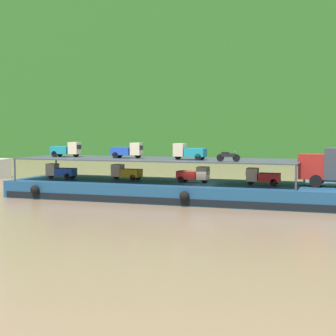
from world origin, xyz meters
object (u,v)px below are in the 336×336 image
(mini_truck_upper_mid, at_px, (127,150))
(mini_truck_lower_aft, at_px, (126,172))
(mini_truck_lower_stern, at_px, (61,171))
(mini_truck_upper_stern, at_px, (66,149))
(mini_truck_lower_fore, at_px, (263,177))
(mini_truck_lower_mid, at_px, (194,175))
(motorcycle_upper_port, at_px, (228,156))
(mini_truck_upper_fore, at_px, (189,152))
(cargo_barge, at_px, (199,191))

(mini_truck_upper_mid, bearing_deg, mini_truck_lower_aft, 127.40)
(mini_truck_lower_stern, xyz_separation_m, mini_truck_upper_stern, (0.33, 0.55, 2.00))
(mini_truck_lower_stern, distance_m, mini_truck_lower_fore, 18.67)
(mini_truck_lower_aft, xyz_separation_m, mini_truck_lower_mid, (6.55, -0.49, 0.00))
(mini_truck_lower_stern, distance_m, mini_truck_upper_stern, 2.10)
(mini_truck_lower_fore, height_order, mini_truck_upper_stern, mini_truck_upper_stern)
(mini_truck_upper_mid, height_order, motorcycle_upper_port, mini_truck_upper_mid)
(mini_truck_upper_mid, distance_m, mini_truck_upper_fore, 6.04)
(cargo_barge, relative_size, mini_truck_lower_fore, 12.37)
(mini_truck_lower_mid, relative_size, motorcycle_upper_port, 1.47)
(mini_truck_lower_stern, relative_size, mini_truck_upper_fore, 1.01)
(cargo_barge, distance_m, mini_truck_lower_stern, 13.32)
(mini_truck_lower_fore, bearing_deg, motorcycle_upper_port, -138.44)
(mini_truck_lower_stern, height_order, mini_truck_lower_mid, same)
(cargo_barge, xyz_separation_m, mini_truck_lower_mid, (-0.50, 0.05, 1.44))
(cargo_barge, bearing_deg, mini_truck_lower_stern, -178.16)
(cargo_barge, xyz_separation_m, mini_truck_upper_stern, (-12.91, 0.12, 3.44))
(cargo_barge, relative_size, mini_truck_lower_stern, 12.20)
(cargo_barge, relative_size, mini_truck_lower_mid, 12.14)
(mini_truck_upper_stern, distance_m, motorcycle_upper_port, 16.07)
(mini_truck_lower_stern, height_order, mini_truck_lower_aft, same)
(mini_truck_lower_aft, height_order, mini_truck_upper_mid, mini_truck_upper_mid)
(mini_truck_lower_aft, relative_size, motorcycle_upper_port, 1.47)
(mini_truck_lower_fore, height_order, motorcycle_upper_port, motorcycle_upper_port)
(mini_truck_upper_mid, xyz_separation_m, motorcycle_upper_port, (9.67, -2.19, -0.26))
(mini_truck_lower_stern, relative_size, mini_truck_upper_stern, 1.00)
(mini_truck_lower_aft, bearing_deg, mini_truck_upper_mid, -52.60)
(mini_truck_lower_aft, height_order, mini_truck_lower_fore, same)
(mini_truck_upper_mid, bearing_deg, cargo_barge, -0.37)
(mini_truck_lower_fore, relative_size, mini_truck_upper_fore, 0.99)
(mini_truck_upper_mid, xyz_separation_m, mini_truck_upper_fore, (5.99, -0.78, 0.00))
(mini_truck_upper_stern, xyz_separation_m, mini_truck_upper_mid, (6.24, -0.08, 0.00))
(mini_truck_upper_stern, xyz_separation_m, mini_truck_upper_fore, (12.22, -0.85, 0.00))
(cargo_barge, height_order, mini_truck_lower_aft, mini_truck_lower_aft)
(mini_truck_lower_fore, distance_m, mini_truck_upper_fore, 6.48)
(mini_truck_lower_stern, xyz_separation_m, mini_truck_lower_aft, (6.19, 0.97, 0.00))
(cargo_barge, distance_m, mini_truck_lower_aft, 7.22)
(cargo_barge, xyz_separation_m, motorcycle_upper_port, (3.00, -2.15, 3.18))
(mini_truck_lower_stern, height_order, mini_truck_upper_stern, mini_truck_upper_stern)
(mini_truck_upper_fore, bearing_deg, cargo_barge, 46.90)
(mini_truck_lower_aft, bearing_deg, mini_truck_lower_mid, -4.31)
(mini_truck_lower_stern, distance_m, mini_truck_lower_aft, 6.26)
(mini_truck_upper_fore, bearing_deg, mini_truck_lower_mid, 76.76)
(cargo_barge, height_order, mini_truck_upper_fore, mini_truck_upper_fore)
(mini_truck_lower_aft, bearing_deg, mini_truck_upper_fore, -11.33)
(cargo_barge, relative_size, mini_truck_upper_fore, 12.27)
(mini_truck_lower_mid, xyz_separation_m, mini_truck_upper_stern, (-12.41, 0.07, 2.00))
(mini_truck_lower_mid, relative_size, mini_truck_lower_fore, 1.02)
(mini_truck_lower_fore, xyz_separation_m, mini_truck_upper_fore, (-6.12, -0.74, 2.00))
(mini_truck_upper_stern, bearing_deg, mini_truck_lower_aft, 4.12)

